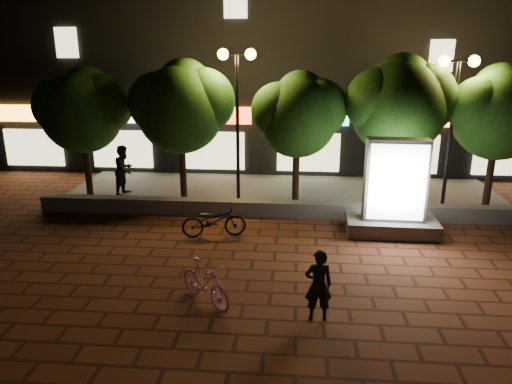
# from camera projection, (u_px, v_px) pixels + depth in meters

# --- Properties ---
(ground) EXTENTS (80.00, 80.00, 0.00)m
(ground) POSITION_uv_depth(u_px,v_px,m) (273.00, 271.00, 11.60)
(ground) COLOR #592D1C
(ground) RESTS_ON ground
(retaining_wall) EXTENTS (16.00, 0.45, 0.50)m
(retaining_wall) POSITION_uv_depth(u_px,v_px,m) (280.00, 209.00, 15.35)
(retaining_wall) COLOR slate
(retaining_wall) RESTS_ON ground
(sidewalk) EXTENTS (16.00, 5.00, 0.08)m
(sidewalk) POSITION_uv_depth(u_px,v_px,m) (282.00, 193.00, 17.79)
(sidewalk) COLOR slate
(sidewalk) RESTS_ON ground
(building_block) EXTENTS (28.00, 8.12, 11.30)m
(building_block) POSITION_uv_depth(u_px,v_px,m) (288.00, 55.00, 22.55)
(building_block) COLOR black
(building_block) RESTS_ON ground
(tree_far_left) EXTENTS (3.36, 2.80, 4.63)m
(tree_far_left) POSITION_uv_depth(u_px,v_px,m) (84.00, 107.00, 16.44)
(tree_far_left) COLOR black
(tree_far_left) RESTS_ON sidewalk
(tree_left) EXTENTS (3.60, 3.00, 4.89)m
(tree_left) POSITION_uv_depth(u_px,v_px,m) (182.00, 104.00, 16.10)
(tree_left) COLOR black
(tree_left) RESTS_ON sidewalk
(tree_mid) EXTENTS (3.24, 2.70, 4.50)m
(tree_mid) POSITION_uv_depth(u_px,v_px,m) (299.00, 112.00, 15.84)
(tree_mid) COLOR black
(tree_mid) RESTS_ON sidewalk
(tree_right) EXTENTS (3.72, 3.10, 5.07)m
(tree_right) POSITION_uv_depth(u_px,v_px,m) (400.00, 102.00, 15.47)
(tree_right) COLOR black
(tree_right) RESTS_ON sidewalk
(tree_far_right) EXTENTS (3.48, 2.90, 4.76)m
(tree_far_right) POSITION_uv_depth(u_px,v_px,m) (500.00, 109.00, 15.26)
(tree_far_right) COLOR black
(tree_far_right) RESTS_ON sidewalk
(street_lamp_left) EXTENTS (1.26, 0.36, 5.18)m
(street_lamp_left) POSITION_uv_depth(u_px,v_px,m) (237.00, 87.00, 15.52)
(street_lamp_left) COLOR black
(street_lamp_left) RESTS_ON sidewalk
(street_lamp_right) EXTENTS (1.26, 0.36, 4.98)m
(street_lamp_right) POSITION_uv_depth(u_px,v_px,m) (455.00, 93.00, 14.99)
(street_lamp_right) COLOR black
(street_lamp_right) RESTS_ON sidewalk
(ad_kiosk) EXTENTS (2.65, 1.38, 2.83)m
(ad_kiosk) POSITION_uv_depth(u_px,v_px,m) (394.00, 196.00, 13.65)
(ad_kiosk) COLOR slate
(ad_kiosk) RESTS_ON ground
(scooter_pink) EXTENTS (1.49, 1.42, 0.97)m
(scooter_pink) POSITION_uv_depth(u_px,v_px,m) (205.00, 283.00, 9.97)
(scooter_pink) COLOR pink
(scooter_pink) RESTS_ON ground
(rider) EXTENTS (0.59, 0.43, 1.51)m
(rider) POSITION_uv_depth(u_px,v_px,m) (318.00, 285.00, 9.30)
(rider) COLOR black
(rider) RESTS_ON ground
(scooter_parked) EXTENTS (1.95, 1.03, 0.98)m
(scooter_parked) POSITION_uv_depth(u_px,v_px,m) (214.00, 221.00, 13.60)
(scooter_parked) COLOR black
(scooter_parked) RESTS_ON ground
(pedestrian) EXTENTS (0.87, 1.02, 1.83)m
(pedestrian) POSITION_uv_depth(u_px,v_px,m) (124.00, 170.00, 17.29)
(pedestrian) COLOR black
(pedestrian) RESTS_ON sidewalk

